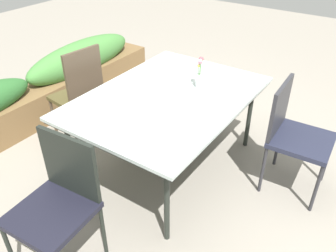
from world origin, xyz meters
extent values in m
plane|color=gray|center=(0.00, 0.00, 0.00)|extent=(12.00, 12.00, 0.00)
cube|color=silver|center=(0.01, -0.04, 0.72)|extent=(1.66, 1.20, 0.03)
cube|color=#232823|center=(0.01, -0.04, 0.70)|extent=(1.63, 1.17, 0.02)
cylinder|color=#232823|center=(-0.70, -0.51, 0.35)|extent=(0.04, 0.04, 0.71)
cylinder|color=#232823|center=(0.71, -0.51, 0.35)|extent=(0.04, 0.04, 0.71)
cylinder|color=#232823|center=(-0.70, 0.44, 0.35)|extent=(0.04, 0.04, 0.71)
cylinder|color=#232823|center=(0.71, 0.44, 0.35)|extent=(0.04, 0.04, 0.71)
cube|color=#25283C|center=(0.38, -1.08, 0.48)|extent=(0.49, 0.49, 0.04)
cube|color=#2D2D33|center=(0.37, -0.87, 0.71)|extent=(0.44, 0.05, 0.44)
cylinder|color=#2D2D33|center=(0.60, -1.29, 0.24)|extent=(0.03, 0.03, 0.47)
cylinder|color=#2D2D33|center=(0.18, -1.31, 0.24)|extent=(0.03, 0.03, 0.47)
cylinder|color=#2D2D33|center=(0.58, -0.86, 0.24)|extent=(0.03, 0.03, 0.47)
cylinder|color=#2D2D33|center=(0.16, -0.88, 0.24)|extent=(0.03, 0.03, 0.47)
cube|color=black|center=(-1.27, -0.04, 0.48)|extent=(0.49, 0.49, 0.04)
cube|color=black|center=(-1.06, -0.02, 0.71)|extent=(0.06, 0.44, 0.45)
cylinder|color=black|center=(-1.50, 0.16, 0.23)|extent=(0.03, 0.03, 0.47)
cylinder|color=black|center=(-1.05, -0.23, 0.23)|extent=(0.03, 0.03, 0.47)
cylinder|color=black|center=(-1.08, 0.19, 0.23)|extent=(0.03, 0.03, 0.47)
cube|color=#4F4625|center=(-0.09, 1.01, 0.45)|extent=(0.46, 0.46, 0.04)
cube|color=#4C3D2D|center=(-0.11, 0.82, 0.72)|extent=(0.39, 0.08, 0.54)
cylinder|color=#4C3D2D|center=(-0.25, 1.22, 0.22)|extent=(0.03, 0.03, 0.44)
cylinder|color=#4C3D2D|center=(0.12, 1.17, 0.22)|extent=(0.03, 0.03, 0.44)
cylinder|color=#4C3D2D|center=(-0.30, 0.85, 0.22)|extent=(0.03, 0.03, 0.44)
cylinder|color=#4C3D2D|center=(0.07, 0.80, 0.22)|extent=(0.03, 0.03, 0.44)
cylinder|color=silver|center=(0.29, -0.18, 0.80)|extent=(0.07, 0.07, 0.12)
cylinder|color=#569347|center=(0.29, -0.18, 0.91)|extent=(0.01, 0.01, 0.18)
sphere|color=#DB4C56|center=(0.29, -0.18, 1.00)|extent=(0.04, 0.04, 0.04)
cylinder|color=#569347|center=(0.27, -0.16, 0.88)|extent=(0.01, 0.01, 0.12)
sphere|color=#EFCC4C|center=(0.27, -0.16, 0.94)|extent=(0.02, 0.02, 0.02)
cylinder|color=#569347|center=(0.28, -0.17, 0.89)|extent=(0.01, 0.01, 0.15)
sphere|color=pink|center=(0.28, -0.17, 0.97)|extent=(0.04, 0.04, 0.04)
cylinder|color=#569347|center=(0.27, -0.18, 0.90)|extent=(0.01, 0.01, 0.17)
sphere|color=pink|center=(0.27, -0.18, 0.99)|extent=(0.04, 0.04, 0.04)
cylinder|color=#569347|center=(0.28, -0.18, 0.91)|extent=(0.01, 0.01, 0.17)
sphere|color=#EFCC4C|center=(0.28, -0.18, 0.99)|extent=(0.03, 0.03, 0.03)
cube|color=brown|center=(-0.19, 1.66, 0.19)|extent=(3.53, 0.44, 0.37)
ellipsoid|color=#47843D|center=(0.61, 1.66, 0.49)|extent=(1.59, 0.40, 0.40)
camera|label=1|loc=(-2.10, -1.48, 2.10)|focal=37.13mm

